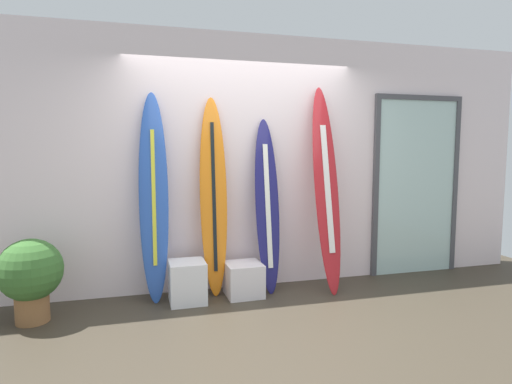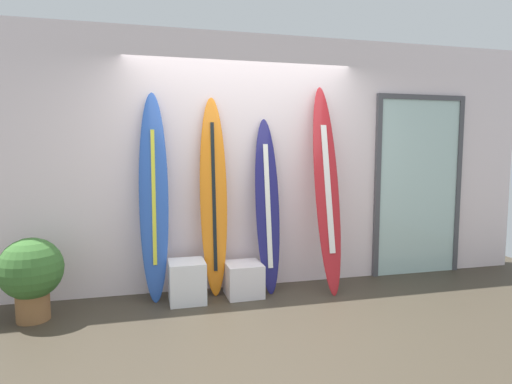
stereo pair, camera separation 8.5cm
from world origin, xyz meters
The scene contains 10 objects.
ground centered at (0.00, 0.00, -0.02)m, with size 8.00×8.00×0.04m, color #393226.
wall_back centered at (0.00, 1.30, 1.40)m, with size 7.20×0.20×2.80m, color white.
surfboard_cobalt centered at (-0.96, 1.01, 1.05)m, with size 0.30×0.33×2.13m.
surfboard_sunset centered at (-0.35, 1.05, 1.04)m, with size 0.29×0.28×2.10m.
surfboard_navy centered at (0.23, 1.00, 0.92)m, with size 0.27×0.36×1.88m.
surfboard_crimson centered at (0.87, 0.87, 1.11)m, with size 0.28×0.57×2.25m.
display_block_left centered at (-0.66, 0.85, 0.21)m, with size 0.36×0.36×0.42m.
display_block_center centered at (-0.06, 0.89, 0.17)m, with size 0.38×0.38×0.35m.
glass_door centered at (2.21, 1.18, 1.13)m, with size 1.19×0.06×2.20m.
potted_plant centered at (-2.05, 0.71, 0.44)m, with size 0.56×0.56×0.76m.
Camera 1 is at (-1.07, -3.34, 1.54)m, focal length 29.61 mm.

